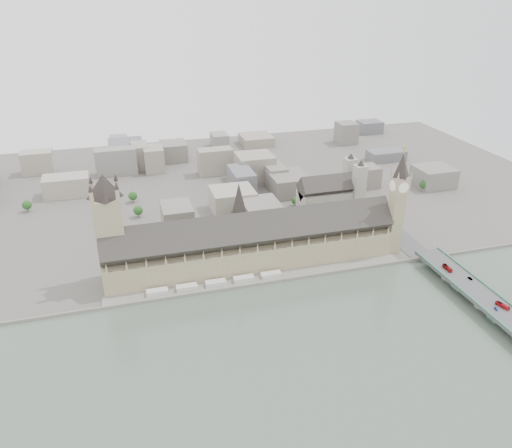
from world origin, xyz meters
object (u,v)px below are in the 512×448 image
object	(u,v)px
palace_of_westminster	(252,244)
red_bus_south	(503,306)
car_silver	(470,278)
westminster_abbey	(331,198)
red_bus_north	(447,268)
car_approach	(395,219)
westminster_bridge	(476,296)
car_blue	(496,309)
victoria_tower	(109,225)
elizabeth_tower	(398,197)

from	to	relation	value
palace_of_westminster	red_bus_south	distance (m)	211.66
car_silver	westminster_abbey	bearing A→B (deg)	99.02
red_bus_north	car_approach	size ratio (longest dim) A/B	2.20
palace_of_westminster	car_silver	bearing A→B (deg)	-28.17
palace_of_westminster	westminster_bridge	size ratio (longest dim) A/B	0.82
westminster_abbey	car_blue	xyz separation A→B (m)	(47.61, -208.25, -14.10)
victoria_tower	westminster_bridge	distance (m)	309.91
red_bus_north	car_blue	bearing A→B (deg)	-87.69
victoria_tower	red_bus_north	distance (m)	294.14
westminster_bridge	red_bus_south	world-z (taller)	red_bus_south
palace_of_westminster	car_approach	size ratio (longest dim) A/B	48.50
car_approach	palace_of_westminster	bearing A→B (deg)	-179.90
westminster_abbey	red_bus_north	distance (m)	154.20
westminster_bridge	car_silver	world-z (taller)	car_silver
palace_of_westminster	car_blue	world-z (taller)	palace_of_westminster
red_bus_north	car_blue	distance (m)	62.18
palace_of_westminster	westminster_abbey	bearing A→B (deg)	34.17
red_bus_south	red_bus_north	bearing A→B (deg)	79.64
car_silver	red_bus_north	bearing A→B (deg)	105.86
elizabeth_tower	car_approach	size ratio (longest dim) A/B	19.68
palace_of_westminster	car_approach	distance (m)	171.35
red_bus_north	car_approach	world-z (taller)	red_bus_north
westminster_bridge	westminster_abbey	world-z (taller)	westminster_abbey
victoria_tower	red_bus_south	bearing A→B (deg)	-25.64
red_bus_north	car_blue	world-z (taller)	red_bus_north
palace_of_westminster	red_bus_south	world-z (taller)	palace_of_westminster
palace_of_westminster	red_bus_south	xyz separation A→B (m)	(165.38, -131.65, -10.87)
westminster_bridge	red_bus_north	xyz separation A→B (m)	(-3.46, 36.42, 6.80)
westminster_bridge	westminster_abbey	xyz separation A→B (m)	(-51.08, 182.50, 19.96)
victoria_tower	car_approach	size ratio (longest dim) A/B	18.30
red_bus_north	car_silver	xyz separation A→B (m)	(9.24, -19.08, -0.93)
westminster_abbey	car_approach	bearing A→B (deg)	-36.54
victoria_tower	westminster_bridge	size ratio (longest dim) A/B	0.31
victoria_tower	red_bus_north	world-z (taller)	victoria_tower
red_bus_south	car_blue	size ratio (longest dim) A/B	2.64
westminster_abbey	red_bus_south	world-z (taller)	westminster_abbey
car_blue	red_bus_south	bearing A→B (deg)	26.18
victoria_tower	westminster_bridge	world-z (taller)	victoria_tower
car_approach	red_bus_south	bearing A→B (deg)	-101.92
elizabeth_tower	red_bus_south	world-z (taller)	elizabeth_tower
red_bus_south	car_blue	bearing A→B (deg)	174.02
westminster_bridge	red_bus_south	distance (m)	25.58
palace_of_westminster	red_bus_south	bearing A→B (deg)	-38.52
car_silver	car_approach	distance (m)	123.09
victoria_tower	red_bus_north	size ratio (longest dim) A/B	8.32
westminster_bridge	car_approach	world-z (taller)	car_approach
palace_of_westminster	westminster_bridge	world-z (taller)	palace_of_westminster
car_blue	car_approach	world-z (taller)	car_approach
westminster_bridge	car_silver	xyz separation A→B (m)	(5.78, 17.34, 5.87)
elizabeth_tower	car_silver	distance (m)	95.99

